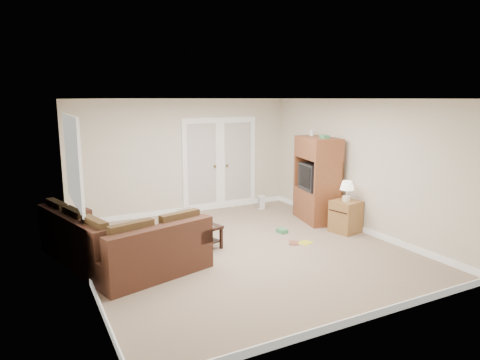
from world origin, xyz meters
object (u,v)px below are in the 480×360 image
tv_armoire (317,179)px  side_cabinet (346,214)px  coffee_table (195,233)px  sectional_sofa (116,247)px

tv_armoire → side_cabinet: (0.00, -0.91, -0.52)m
coffee_table → side_cabinet: (2.82, -0.63, 0.14)m
coffee_table → side_cabinet: bearing=-29.0°
sectional_sofa → side_cabinet: size_ratio=2.69×
tv_armoire → sectional_sofa: bearing=-159.1°
sectional_sofa → coffee_table: sectional_sofa is taller
sectional_sofa → tv_armoire: 4.32m
coffee_table → tv_armoire: (2.82, 0.28, 0.66)m
sectional_sofa → tv_armoire: tv_armoire is taller
sectional_sofa → side_cabinet: side_cabinet is taller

